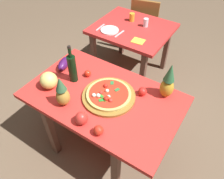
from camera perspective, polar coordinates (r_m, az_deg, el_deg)
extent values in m
plane|color=brown|center=(2.47, -1.81, -13.34)|extent=(10.00, 10.00, 0.00)
cube|color=brown|center=(2.20, -15.46, -10.48)|extent=(0.06, 0.06, 0.69)
cube|color=brown|center=(1.93, 0.96, -20.60)|extent=(0.06, 0.06, 0.69)
cube|color=brown|center=(2.53, -4.14, 0.62)|extent=(0.06, 0.06, 0.69)
cube|color=brown|center=(2.29, 10.76, -6.29)|extent=(0.06, 0.06, 0.69)
cube|color=red|center=(1.91, -2.28, -2.01)|extent=(1.33, 0.82, 0.04)
cube|color=brown|center=(2.96, -4.71, 8.29)|extent=(0.06, 0.06, 0.69)
cube|color=brown|center=(2.67, 7.80, 3.24)|extent=(0.06, 0.06, 0.69)
cube|color=brown|center=(3.46, 2.59, 14.26)|extent=(0.06, 0.06, 0.69)
cube|color=brown|center=(3.21, 13.80, 10.32)|extent=(0.06, 0.06, 0.69)
cube|color=red|center=(2.85, 5.36, 15.45)|extent=(0.93, 0.82, 0.04)
cube|color=olive|center=(3.84, 11.38, 14.30)|extent=(0.04, 0.04, 0.41)
cube|color=olive|center=(3.88, 6.47, 15.29)|extent=(0.04, 0.04, 0.41)
cube|color=olive|center=(3.56, 10.33, 11.82)|extent=(0.04, 0.04, 0.41)
cube|color=olive|center=(3.61, 5.11, 12.90)|extent=(0.04, 0.04, 0.41)
cube|color=olive|center=(3.61, 8.71, 16.69)|extent=(0.48, 0.48, 0.04)
cube|color=#96622D|center=(3.35, 8.40, 18.68)|extent=(0.40, 0.13, 0.40)
cylinder|color=olive|center=(1.87, -0.84, -1.72)|extent=(0.45, 0.45, 0.02)
cylinder|color=#D4B45E|center=(1.85, -0.84, -1.22)|extent=(0.38, 0.38, 0.02)
cylinder|color=red|center=(1.85, -0.85, -0.94)|extent=(0.33, 0.33, 0.00)
sphere|color=red|center=(1.78, -1.57, -2.44)|extent=(0.04, 0.04, 0.04)
sphere|color=red|center=(1.77, -0.38, -2.86)|extent=(0.03, 0.03, 0.03)
sphere|color=red|center=(1.79, -1.04, -2.16)|extent=(0.03, 0.03, 0.03)
sphere|color=red|center=(1.79, -0.94, -2.28)|extent=(0.03, 0.03, 0.03)
sphere|color=red|center=(1.89, -1.66, 0.97)|extent=(0.04, 0.04, 0.04)
sphere|color=red|center=(1.84, -2.86, -0.86)|extent=(0.03, 0.03, 0.03)
cube|color=#347721|center=(1.79, -1.83, -2.57)|extent=(0.05, 0.04, 0.00)
cube|color=#306F37|center=(1.87, 1.34, -0.05)|extent=(0.04, 0.05, 0.00)
cube|color=#2D7A24|center=(1.82, -2.86, -1.68)|extent=(0.05, 0.04, 0.00)
cube|color=#258026|center=(1.79, -2.79, -2.76)|extent=(0.05, 0.05, 0.00)
cube|color=#267639|center=(1.93, 0.02, 1.73)|extent=(0.05, 0.05, 0.00)
sphere|color=white|center=(1.81, -3.47, -1.60)|extent=(0.04, 0.04, 0.04)
sphere|color=white|center=(1.85, -1.26, -0.31)|extent=(0.03, 0.03, 0.03)
sphere|color=white|center=(1.80, -0.88, -1.87)|extent=(0.03, 0.03, 0.03)
sphere|color=white|center=(1.82, -4.74, -1.48)|extent=(0.03, 0.03, 0.03)
cylinder|color=black|center=(1.99, -10.22, 5.31)|extent=(0.08, 0.08, 0.26)
cylinder|color=black|center=(1.88, -10.89, 9.41)|extent=(0.03, 0.03, 0.09)
cylinder|color=black|center=(1.85, -11.11, 10.74)|extent=(0.03, 0.03, 0.02)
ellipsoid|color=#B08435|center=(1.81, -12.59, -1.88)|extent=(0.11, 0.11, 0.16)
cone|color=#345E3A|center=(1.71, -13.32, 1.41)|extent=(0.09, 0.09, 0.12)
ellipsoid|color=#B88C25|center=(1.89, 13.99, 0.41)|extent=(0.12, 0.12, 0.18)
cone|color=#2A6239|center=(1.78, 14.91, 4.27)|extent=(0.09, 0.09, 0.16)
sphere|color=#DCCF6B|center=(1.99, -16.10, 2.27)|extent=(0.15, 0.15, 0.15)
ellipsoid|color=red|center=(1.68, -7.96, -7.44)|extent=(0.10, 0.10, 0.11)
ellipsoid|color=#40144E|center=(2.20, -12.34, 6.60)|extent=(0.14, 0.22, 0.09)
sphere|color=red|center=(2.07, -6.33, 4.17)|extent=(0.06, 0.06, 0.06)
sphere|color=red|center=(1.62, -3.52, -10.52)|extent=(0.08, 0.08, 0.08)
sphere|color=red|center=(1.89, 7.90, -0.50)|extent=(0.07, 0.07, 0.07)
cylinder|color=gold|center=(2.97, 5.19, 18.19)|extent=(0.07, 0.07, 0.10)
cylinder|color=silver|center=(2.86, 8.75, 16.78)|extent=(0.06, 0.06, 0.10)
cylinder|color=white|center=(2.75, -0.62, 15.12)|extent=(0.22, 0.22, 0.02)
cube|color=silver|center=(2.82, -3.08, 15.80)|extent=(0.02, 0.18, 0.01)
cube|color=silver|center=(2.69, 1.95, 14.24)|extent=(0.03, 0.18, 0.01)
cube|color=yellow|center=(2.58, 6.82, 12.40)|extent=(0.15, 0.13, 0.01)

